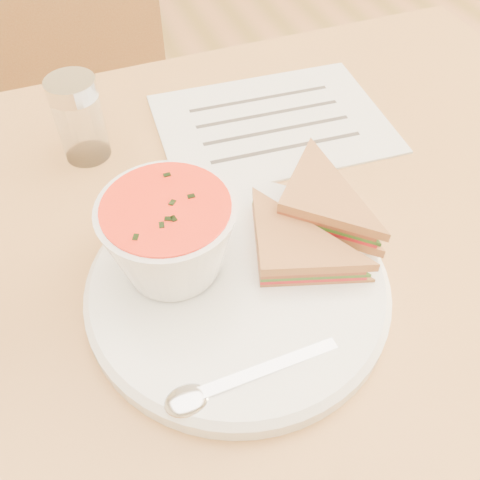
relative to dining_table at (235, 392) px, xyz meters
name	(u,v)px	position (x,y,z in m)	size (l,w,h in m)	color
floor	(236,471)	(0.00, 0.00, -0.38)	(5.00, 6.00, 0.01)	brown
dining_table	(235,392)	(0.00, 0.00, 0.00)	(1.00, 0.70, 0.75)	brown
chair_far	(92,136)	(-0.09, 0.62, 0.07)	(0.40, 0.40, 0.90)	brown
plate	(238,288)	(-0.02, -0.07, 0.38)	(0.28, 0.28, 0.02)	white
soup_bowl	(170,240)	(-0.07, -0.04, 0.43)	(0.12, 0.12, 0.08)	white
sandwich_half_a	(260,281)	(-0.01, -0.09, 0.41)	(0.10, 0.10, 0.03)	#B1693E
sandwich_half_b	(277,216)	(0.03, -0.03, 0.42)	(0.11, 0.11, 0.03)	#B1693E
spoon	(250,376)	(-0.05, -0.17, 0.40)	(0.18, 0.04, 0.01)	silver
paper_menu	(272,123)	(0.11, 0.15, 0.38)	(0.28, 0.21, 0.00)	white
condiment_shaker	(80,119)	(-0.12, 0.18, 0.42)	(0.05, 0.05, 0.10)	silver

